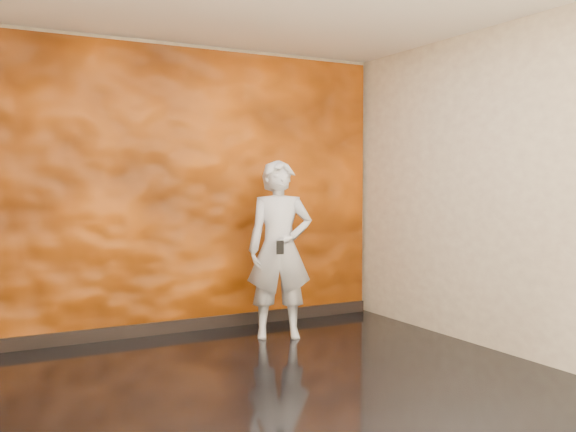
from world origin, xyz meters
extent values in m
cube|color=black|center=(0.00, 0.00, -0.01)|extent=(4.00, 4.00, 0.01)
cube|color=tan|center=(0.00, 2.00, 1.40)|extent=(4.00, 0.02, 2.80)
cube|color=tan|center=(0.00, -2.00, 1.40)|extent=(4.00, 0.02, 2.80)
cube|color=tan|center=(2.00, 0.00, 1.40)|extent=(0.02, 4.00, 2.80)
cube|color=#DE5E0B|center=(0.00, 1.96, 1.38)|extent=(3.90, 0.06, 2.75)
cube|color=black|center=(0.00, 1.92, 0.06)|extent=(3.90, 0.04, 0.12)
imported|color=#A5A9B4|center=(0.57, 1.29, 0.83)|extent=(0.71, 0.60, 1.66)
cube|color=black|center=(0.46, 1.07, 0.87)|extent=(0.07, 0.03, 0.12)
camera|label=1|loc=(-2.18, -4.02, 1.46)|focal=40.00mm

